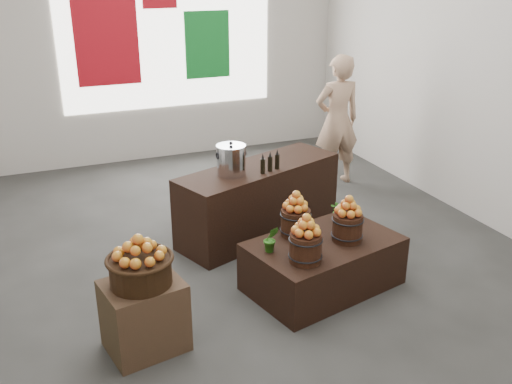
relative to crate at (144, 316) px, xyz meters
name	(u,v)px	position (x,y,z in m)	size (l,w,h in m)	color
ground	(233,254)	(1.19, 1.22, -0.29)	(7.00, 7.00, 0.00)	#393936
back_wall	(147,27)	(1.19, 4.72, 1.71)	(6.00, 0.04, 4.00)	#B9B3AB
back_opening	(168,26)	(1.49, 4.70, 1.71)	(3.20, 0.02, 2.40)	white
deco_red_left	(106,36)	(0.59, 4.69, 1.61)	(0.90, 0.04, 1.40)	#A90D18
deco_green_right	(207,45)	(2.09, 4.69, 1.41)	(0.70, 0.04, 1.00)	#127326
crate	(144,316)	(0.00, 0.00, 0.00)	(0.59, 0.48, 0.59)	#503325
wicker_basket	(141,271)	(0.00, 0.00, 0.40)	(0.47, 0.47, 0.21)	black
apples_in_basket	(139,247)	(0.00, 0.00, 0.61)	(0.37, 0.37, 0.20)	#AE0520
display_table	(323,264)	(1.75, 0.28, -0.05)	(1.38, 0.85, 0.48)	black
apple_bucket_front_left	(305,248)	(1.41, 0.01, 0.31)	(0.28, 0.28, 0.26)	#33180D
apples_in_bucket_front_left	(306,225)	(1.41, 0.01, 0.53)	(0.21, 0.21, 0.19)	#AE0520
apple_bucket_front_right	(347,228)	(1.95, 0.22, 0.31)	(0.28, 0.28, 0.26)	#33180D
apples_in_bucket_front_right	(349,206)	(1.95, 0.22, 0.53)	(0.21, 0.21, 0.19)	#AE0520
apple_bucket_rear	(295,223)	(1.56, 0.50, 0.31)	(0.28, 0.28, 0.26)	#33180D
apples_in_bucket_rear	(296,201)	(1.56, 0.50, 0.53)	(0.21, 0.21, 0.19)	#AE0520
herb_garnish_right	(341,211)	(2.10, 0.59, 0.31)	(0.22, 0.19, 0.25)	#215A13
herb_garnish_left	(271,239)	(1.21, 0.28, 0.31)	(0.14, 0.11, 0.25)	#215A13
counter	(259,200)	(1.65, 1.59, 0.11)	(1.96, 0.62, 0.80)	black
stock_pot_left	(231,161)	(1.27, 1.46, 0.66)	(0.30, 0.30, 0.30)	silver
oil_cruets	(272,161)	(1.72, 1.41, 0.62)	(0.21, 0.05, 0.22)	black
shopper	(337,121)	(3.24, 2.67, 0.59)	(0.65, 0.42, 1.77)	tan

